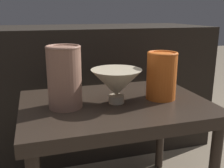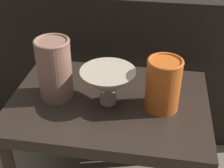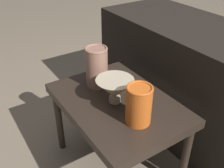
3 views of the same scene
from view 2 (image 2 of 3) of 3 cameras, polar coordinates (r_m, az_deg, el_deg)
The scene contains 5 objects.
table at distance 1.03m, azimuth -0.56°, elevation -5.18°, with size 0.63×0.45×0.42m.
couch_backdrop at distance 1.52m, azimuth 3.10°, elevation 6.35°, with size 1.27×0.50×0.64m.
bowl at distance 0.95m, azimuth -0.79°, elevation 0.05°, with size 0.17×0.17×0.11m.
vase_textured_left at distance 0.97m, azimuth -10.46°, elevation 2.79°, with size 0.11×0.11×0.20m.
vase_colorful_right at distance 0.93m, azimuth 9.35°, elevation 0.02°, with size 0.11×0.11×0.16m.
Camera 2 is at (0.14, -0.79, 1.00)m, focal length 50.00 mm.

